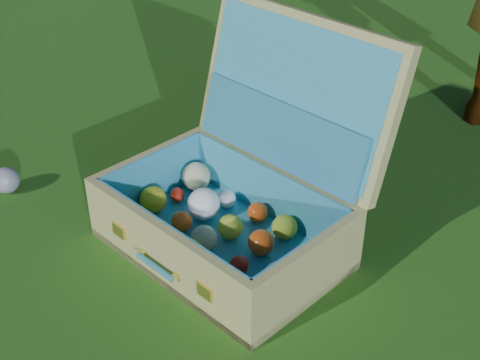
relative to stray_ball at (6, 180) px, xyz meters
name	(u,v)px	position (x,y,z in m)	size (l,w,h in m)	color
ground	(258,260)	(0.71, 0.17, -0.04)	(60.00, 60.00, 0.00)	#215114
stray_ball	(6,180)	(0.00, 0.00, 0.00)	(0.07, 0.07, 0.07)	#3D5EA0
suitcase	(245,187)	(0.63, 0.23, 0.11)	(0.61, 0.57, 0.52)	tan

